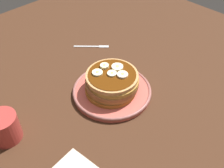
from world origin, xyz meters
The scene contains 10 objects.
ground_plane centered at (0.00, 0.00, -1.50)cm, with size 140.00×140.00×3.00cm, color #422616.
plate centered at (0.00, 0.00, 0.92)cm, with size 23.67×23.67×1.71cm.
pancake_stack centered at (-0.25, 0.03, 4.44)cm, with size 15.92×15.98×6.08cm.
banana_slice_0 centered at (-0.11, 0.43, 7.68)cm, with size 2.77×2.77×0.73cm.
banana_slice_1 centered at (-2.48, -1.71, 7.72)cm, with size 3.15×3.15×0.82cm.
banana_slice_2 centered at (3.18, 2.70, 7.69)cm, with size 3.07×3.07×0.76cm.
banana_slice_3 centered at (0.85, -3.02, 7.77)cm, with size 3.46×3.46×0.92cm.
banana_slice_4 centered at (3.89, -0.74, 7.78)cm, with size 2.61×2.61×0.94cm.
coffee_mug centered at (7.84, 30.50, 3.87)cm, with size 10.84×7.83×7.51cm.
fork centered at (22.21, -12.26, 0.25)cm, with size 9.97×9.80×0.50cm.
Camera 1 is at (-40.74, 40.27, 56.35)cm, focal length 42.51 mm.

